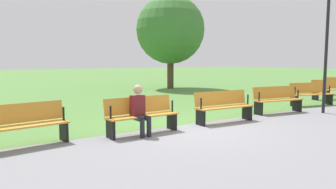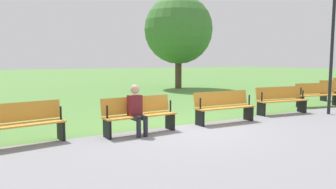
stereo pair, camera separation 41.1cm
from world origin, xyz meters
TOP-DOWN VIEW (x-y plane):
  - ground_plane at (0.00, 0.00)m, footprint 120.00×120.00m
  - path_paving at (0.00, 2.24)m, footprint 38.57×5.23m
  - bench_1 at (-9.17, -1.51)m, footprint 1.89×1.02m
  - bench_2 at (-6.60, -0.81)m, footprint 1.90×0.87m
  - bench_3 at (-3.98, -0.34)m, footprint 1.88×0.71m
  - bench_4 at (-1.33, -0.10)m, footprint 1.86×0.55m
  - bench_5 at (1.33, -0.10)m, footprint 1.86×0.55m
  - bench_6 at (3.98, -0.34)m, footprint 1.88×0.71m
  - person_seated at (1.46, 0.05)m, footprint 0.34×0.53m
  - tree_1 at (-6.23, -10.28)m, footprint 4.24×4.24m
  - lamp_post at (-5.28, 0.54)m, footprint 0.32×0.32m

SIDE VIEW (x-z plane):
  - ground_plane at x=0.00m, z-range 0.00..0.00m
  - path_paving at x=0.00m, z-range 0.00..0.01m
  - bench_1 at x=-9.17m, z-range 0.03..0.92m
  - bench_2 at x=-6.60m, z-range 0.03..0.92m
  - bench_3 at x=-3.98m, z-range 0.03..0.92m
  - bench_4 at x=-1.33m, z-range 0.03..0.92m
  - bench_5 at x=1.33m, z-range 0.03..0.92m
  - bench_6 at x=3.98m, z-range 0.03..0.92m
  - person_seated at x=1.46m, z-range 0.04..1.24m
  - lamp_post at x=-5.28m, z-range 0.80..5.00m
  - tree_1 at x=-6.23m, z-range 0.76..6.55m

